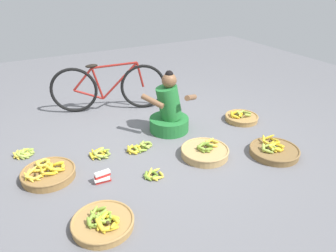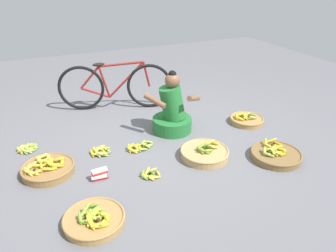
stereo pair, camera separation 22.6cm
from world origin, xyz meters
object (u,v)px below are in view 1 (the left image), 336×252
Objects in this scene: banana_basket_mid_left at (48,173)px; packet_carton_stack at (102,177)px; banana_basket_front_right at (274,151)px; loose_bananas_mid_right at (140,147)px; vendor_woman_front at (169,112)px; loose_bananas_back_right at (153,175)px; banana_basket_near_bicycle at (241,117)px; bicycle_leaning at (109,87)px; banana_basket_back_center at (103,222)px; loose_bananas_near_vendor at (100,154)px; banana_basket_front_center at (205,152)px; loose_bananas_front_left at (25,153)px.

banana_basket_mid_left reaches higher than packet_carton_stack.
banana_basket_front_right reaches higher than loose_bananas_mid_right.
vendor_woman_front is 1.68m from banana_basket_mid_left.
packet_carton_stack is (-1.94, 0.43, 0.01)m from banana_basket_front_right.
banana_basket_mid_left is 1.09m from loose_bananas_back_right.
banana_basket_near_bicycle reaches higher than loose_bananas_back_right.
banana_basket_front_right is (1.26, -2.15, -0.31)m from bicycle_leaning.
loose_bananas_back_right is at bearing -95.75° from bicycle_leaning.
banana_basket_back_center is at bearing -155.44° from banana_basket_near_bicycle.
banana_basket_front_center is at bearing -28.04° from loose_bananas_near_vendor.
banana_basket_back_center is 0.65m from packet_carton_stack.
banana_basket_back_center is at bearing -110.56° from bicycle_leaning.
banana_basket_front_center is (0.06, -0.77, -0.21)m from vendor_woman_front.
banana_basket_back_center is 2.40× the size of loose_bananas_back_right.
bicycle_leaning is 2.51m from banana_basket_front_right.
vendor_woman_front is 1.89m from banana_basket_back_center.
banana_basket_front_right is (0.79, -1.12, -0.22)m from vendor_woman_front.
banana_basket_front_center is at bearing -28.29° from loose_bananas_front_left.
bicycle_leaning reaches higher than loose_bananas_near_vendor.
banana_basket_mid_left is at bearing -164.93° from loose_bananas_near_vendor.
vendor_woman_front is 0.51× the size of bicycle_leaning.
loose_bananas_front_left is 1.48× the size of packet_carton_stack.
banana_basket_back_center is at bearing -107.67° from packet_carton_stack.
vendor_woman_front reaches higher than banana_basket_front_right.
banana_basket_near_bicycle is (0.99, 0.55, -0.01)m from banana_basket_front_center.
loose_bananas_near_vendor is at bearing 118.40° from loose_bananas_back_right.
vendor_woman_front is 1.11m from loose_bananas_back_right.
loose_bananas_back_right is 1.26× the size of packet_carton_stack.
vendor_woman_front is 1.13m from bicycle_leaning.
banana_basket_back_center reaches higher than banana_basket_near_bicycle.
banana_basket_front_center is 1.01× the size of banana_basket_mid_left.
loose_bananas_near_vendor reaches higher than loose_bananas_front_left.
packet_carton_stack reaches higher than loose_bananas_near_vendor.
vendor_woman_front is at bearing 168.30° from banana_basket_near_bicycle.
loose_bananas_front_left is at bearing -148.82° from bicycle_leaning.
bicycle_leaning is 1.93m from loose_bananas_back_right.
banana_basket_front_center is 0.78m from loose_bananas_mid_right.
bicycle_leaning is 2.52m from banana_basket_back_center.
banana_basket_back_center is at bearing -73.85° from loose_bananas_front_left.
loose_bananas_back_right is at bearing -27.55° from banana_basket_mid_left.
bicycle_leaning is at bearing 120.26° from banana_basket_front_right.
vendor_woman_front is 3.17× the size of loose_bananas_front_left.
banana_basket_front_right is at bearing -59.74° from bicycle_leaning.
banana_basket_front_center is (0.52, -1.80, -0.30)m from bicycle_leaning.
banana_basket_back_center is 1.14× the size of banana_basket_near_bicycle.
bicycle_leaning is 4.46× the size of loose_bananas_mid_right.
loose_bananas_near_vendor reaches higher than loose_bananas_back_right.
banana_basket_near_bicycle reaches higher than loose_bananas_front_left.
banana_basket_front_center reaches higher than loose_bananas_front_left.
banana_basket_mid_left is at bearing 106.29° from banana_basket_back_center.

